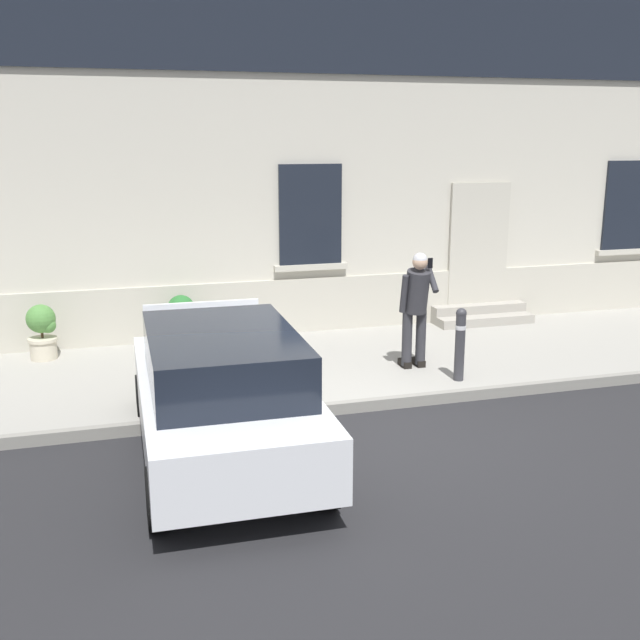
{
  "coord_description": "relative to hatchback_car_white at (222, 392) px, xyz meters",
  "views": [
    {
      "loc": [
        -2.92,
        -7.83,
        3.52
      ],
      "look_at": [
        -0.19,
        1.6,
        1.1
      ],
      "focal_mm": 42.22,
      "sensor_mm": 36.0,
      "label": 1
    }
  ],
  "objects": [
    {
      "name": "ground_plane",
      "position": [
        1.79,
        0.05,
        -0.79
      ],
      "size": [
        80.0,
        80.0,
        0.0
      ],
      "primitive_type": "plane",
      "color": "#232326"
    },
    {
      "name": "sidewalk",
      "position": [
        1.79,
        2.85,
        -0.71
      ],
      "size": [
        24.0,
        3.6,
        0.15
      ],
      "primitive_type": "cube",
      "color": "#99968E",
      "rests_on": "ground"
    },
    {
      "name": "curb_edge",
      "position": [
        1.79,
        0.99,
        -0.71
      ],
      "size": [
        24.0,
        0.12,
        0.15
      ],
      "primitive_type": "cube",
      "color": "gray",
      "rests_on": "ground"
    },
    {
      "name": "building_facade",
      "position": [
        1.8,
        5.33,
        2.94
      ],
      "size": [
        24.0,
        1.52,
        7.5
      ],
      "color": "beige",
      "rests_on": "ground"
    },
    {
      "name": "entrance_stoop",
      "position": [
        5.48,
        4.38,
        -0.51
      ],
      "size": [
        1.83,
        0.64,
        0.32
      ],
      "color": "#9E998E",
      "rests_on": "sidewalk"
    },
    {
      "name": "hatchback_car_white",
      "position": [
        0.0,
        0.0,
        0.0
      ],
      "size": [
        1.85,
        4.09,
        1.5
      ],
      "color": "white",
      "rests_on": "ground"
    },
    {
      "name": "bollard_near_person",
      "position": [
        3.56,
        1.4,
        -0.08
      ],
      "size": [
        0.15,
        0.15,
        1.04
      ],
      "color": "#333338",
      "rests_on": "sidewalk"
    },
    {
      "name": "person_on_phone",
      "position": [
        3.18,
        2.1,
        0.36
      ],
      "size": [
        0.51,
        0.51,
        1.74
      ],
      "rotation": [
        0.0,
        0.0,
        -0.1
      ],
      "color": "#2D2D33",
      "rests_on": "sidewalk"
    },
    {
      "name": "planter_cream",
      "position": [
        -2.13,
        4.12,
        -0.18
      ],
      "size": [
        0.44,
        0.44,
        0.86
      ],
      "color": "beige",
      "rests_on": "sidewalk"
    },
    {
      "name": "planter_charcoal",
      "position": [
        0.0,
        4.23,
        -0.18
      ],
      "size": [
        0.44,
        0.44,
        0.86
      ],
      "color": "#2D2D30",
      "rests_on": "sidewalk"
    }
  ]
}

